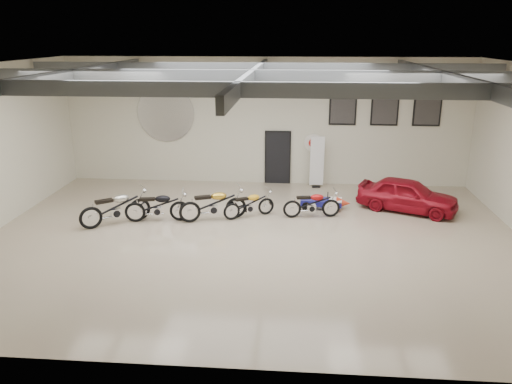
# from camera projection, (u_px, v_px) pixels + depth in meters

# --- Properties ---
(floor) EXTENTS (16.00, 12.00, 0.01)m
(floor) POSITION_uv_depth(u_px,v_px,m) (253.00, 239.00, 14.80)
(floor) COLOR tan
(floor) RESTS_ON ground
(ceiling) EXTENTS (16.00, 12.00, 0.01)m
(ceiling) POSITION_uv_depth(u_px,v_px,m) (252.00, 66.00, 13.28)
(ceiling) COLOR slate
(ceiling) RESTS_ON back_wall
(back_wall) EXTENTS (16.00, 0.02, 5.00)m
(back_wall) POSITION_uv_depth(u_px,v_px,m) (266.00, 122.00, 19.74)
(back_wall) COLOR beige
(back_wall) RESTS_ON floor
(ceiling_beams) EXTENTS (15.80, 11.80, 0.32)m
(ceiling_beams) POSITION_uv_depth(u_px,v_px,m) (252.00, 76.00, 13.36)
(ceiling_beams) COLOR #5A5E62
(ceiling_beams) RESTS_ON ceiling
(door) EXTENTS (0.92, 0.08, 2.10)m
(door) POSITION_uv_depth(u_px,v_px,m) (278.00, 158.00, 20.09)
(door) COLOR black
(door) RESTS_ON back_wall
(logo_plaque) EXTENTS (2.30, 0.06, 1.16)m
(logo_plaque) POSITION_uv_depth(u_px,v_px,m) (166.00, 113.00, 19.91)
(logo_plaque) COLOR silver
(logo_plaque) RESTS_ON back_wall
(poster_left) EXTENTS (1.05, 0.08, 1.35)m
(poster_left) POSITION_uv_depth(u_px,v_px,m) (343.00, 108.00, 19.29)
(poster_left) COLOR black
(poster_left) RESTS_ON back_wall
(poster_mid) EXTENTS (1.05, 0.08, 1.35)m
(poster_mid) POSITION_uv_depth(u_px,v_px,m) (385.00, 108.00, 19.17)
(poster_mid) COLOR black
(poster_mid) RESTS_ON back_wall
(poster_right) EXTENTS (1.05, 0.08, 1.35)m
(poster_right) POSITION_uv_depth(u_px,v_px,m) (427.00, 109.00, 19.05)
(poster_right) COLOR black
(poster_right) RESTS_ON back_wall
(oil_sign) EXTENTS (0.72, 0.10, 0.72)m
(oil_sign) POSITION_uv_depth(u_px,v_px,m) (313.00, 143.00, 19.79)
(oil_sign) COLOR white
(oil_sign) RESTS_ON back_wall
(banner_stand) EXTENTS (0.55, 0.25, 1.99)m
(banner_stand) POSITION_uv_depth(u_px,v_px,m) (317.00, 163.00, 19.57)
(banner_stand) COLOR white
(banner_stand) RESTS_ON floor
(motorcycle_silver) EXTENTS (2.22, 1.87, 1.16)m
(motorcycle_silver) POSITION_uv_depth(u_px,v_px,m) (115.00, 207.00, 15.81)
(motorcycle_silver) COLOR silver
(motorcycle_silver) RESTS_ON floor
(motorcycle_black) EXTENTS (2.12, 0.97, 1.06)m
(motorcycle_black) POSITION_uv_depth(u_px,v_px,m) (157.00, 206.00, 16.08)
(motorcycle_black) COLOR silver
(motorcycle_black) RESTS_ON floor
(motorcycle_gold) EXTENTS (2.28, 1.39, 1.13)m
(motorcycle_gold) POSITION_uv_depth(u_px,v_px,m) (213.00, 204.00, 16.17)
(motorcycle_gold) COLOR silver
(motorcycle_gold) RESTS_ON floor
(motorcycle_yellow) EXTENTS (1.82, 1.35, 0.92)m
(motorcycle_yellow) POSITION_uv_depth(u_px,v_px,m) (249.00, 204.00, 16.48)
(motorcycle_yellow) COLOR silver
(motorcycle_yellow) RESTS_ON floor
(motorcycle_red) EXTENTS (1.92, 0.85, 0.97)m
(motorcycle_red) POSITION_uv_depth(u_px,v_px,m) (312.00, 203.00, 16.46)
(motorcycle_red) COLOR silver
(motorcycle_red) RESTS_ON floor
(go_kart) EXTENTS (1.81, 0.95, 0.63)m
(go_kart) POSITION_uv_depth(u_px,v_px,m) (326.00, 200.00, 17.32)
(go_kart) COLOR navy
(go_kart) RESTS_ON floor
(vintage_car) EXTENTS (2.58, 3.60, 1.14)m
(vintage_car) POSITION_uv_depth(u_px,v_px,m) (407.00, 195.00, 17.06)
(vintage_car) COLOR maroon
(vintage_car) RESTS_ON floor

